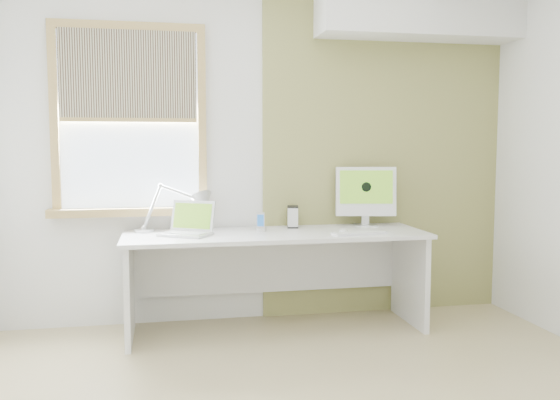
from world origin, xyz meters
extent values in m
cube|color=white|center=(0.00, 1.76, 1.30)|extent=(4.00, 0.02, 2.60)
cube|color=white|center=(0.00, -1.76, 1.30)|extent=(4.00, 0.02, 2.60)
cube|color=#979550|center=(1.00, 1.74, 1.30)|extent=(2.00, 0.02, 2.60)
cube|color=white|center=(1.20, 1.57, 2.40)|extent=(1.60, 0.40, 0.42)
cube|color=#A58343|center=(-1.53, 1.72, 1.55)|extent=(0.06, 0.06, 1.42)
cube|color=#A58343|center=(-0.47, 1.72, 1.55)|extent=(0.06, 0.06, 1.42)
cube|color=#A58343|center=(-1.00, 1.72, 2.23)|extent=(1.00, 0.06, 0.06)
cube|color=#A58343|center=(-1.00, 1.70, 0.87)|extent=(1.20, 0.14, 0.06)
cube|color=#D1E2F9|center=(-1.00, 1.74, 1.55)|extent=(1.00, 0.01, 1.30)
cube|color=beige|center=(-1.00, 1.70, 1.88)|extent=(0.98, 0.02, 0.65)
cube|color=#A58343|center=(-1.00, 1.70, 1.55)|extent=(0.98, 0.03, 0.03)
cube|color=silver|center=(0.04, 1.38, 0.71)|extent=(2.20, 0.70, 0.03)
cube|color=silver|center=(-1.01, 1.38, 0.35)|extent=(0.04, 0.64, 0.70)
cube|color=silver|center=(1.09, 1.38, 0.35)|extent=(0.04, 0.64, 0.70)
cube|color=silver|center=(0.04, 1.70, 0.45)|extent=(2.08, 0.02, 0.48)
cylinder|color=silver|center=(-0.91, 1.61, 0.74)|extent=(0.15, 0.15, 0.02)
sphere|color=silver|center=(-0.91, 1.61, 0.76)|extent=(0.04, 0.04, 0.04)
cylinder|color=silver|center=(-0.85, 1.61, 0.91)|extent=(0.15, 0.02, 0.32)
sphere|color=silver|center=(-0.79, 1.61, 1.07)|extent=(0.04, 0.04, 0.04)
cylinder|color=silver|center=(-0.64, 1.59, 1.02)|extent=(0.29, 0.06, 0.12)
sphere|color=silver|center=(-0.50, 1.57, 0.97)|extent=(0.04, 0.04, 0.04)
cone|color=silver|center=(-0.48, 1.57, 0.94)|extent=(0.23, 0.25, 0.19)
cube|color=silver|center=(-0.62, 1.37, 0.74)|extent=(0.41, 0.37, 0.02)
cube|color=#B2B5B7|center=(-0.62, 1.37, 0.75)|extent=(0.32, 0.27, 0.00)
cube|color=silver|center=(-0.56, 1.47, 0.86)|extent=(0.32, 0.23, 0.22)
cube|color=#55861B|center=(-0.56, 1.47, 0.86)|extent=(0.28, 0.19, 0.18)
cylinder|color=silver|center=(-0.06, 1.47, 0.74)|extent=(0.09, 0.09, 0.02)
cube|color=silver|center=(-0.06, 1.47, 0.81)|extent=(0.06, 0.02, 0.12)
cube|color=#194C99|center=(-0.06, 1.46, 0.81)|extent=(0.05, 0.01, 0.09)
cube|color=silver|center=(0.21, 1.62, 0.81)|extent=(0.10, 0.14, 0.17)
cube|color=black|center=(0.21, 1.62, 0.89)|extent=(0.10, 0.14, 0.01)
cube|color=black|center=(0.21, 1.62, 0.74)|extent=(0.10, 0.14, 0.01)
cube|color=silver|center=(0.80, 1.59, 0.74)|extent=(0.20, 0.19, 0.01)
cube|color=silver|center=(0.80, 1.62, 0.82)|extent=(0.06, 0.03, 0.15)
cube|color=white|center=(0.80, 1.61, 1.00)|extent=(0.48, 0.17, 0.39)
cube|color=#55861B|center=(0.80, 1.58, 1.04)|extent=(0.41, 0.11, 0.26)
cylinder|color=black|center=(0.80, 1.58, 1.04)|extent=(0.08, 0.02, 0.08)
cube|color=white|center=(0.61, 1.18, 0.74)|extent=(0.41, 0.16, 0.01)
cube|color=white|center=(0.61, 1.18, 0.75)|extent=(0.38, 0.13, 0.00)
ellipsoid|color=white|center=(0.51, 1.26, 0.74)|extent=(0.06, 0.10, 0.03)
camera|label=1|loc=(-0.77, -2.82, 1.37)|focal=38.00mm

